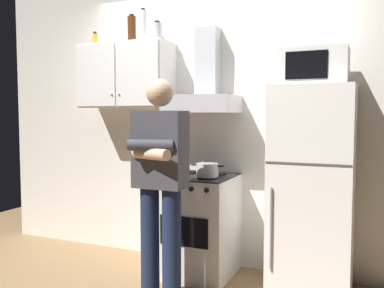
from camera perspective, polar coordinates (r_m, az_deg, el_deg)
The scene contains 13 objects.
ground_plane at distance 3.56m, azimuth 0.00°, elevation -18.78°, with size 7.00×7.00×0.00m, color olive.
back_wall_tiled at distance 3.84m, azimuth 3.58°, elevation 3.55°, with size 4.80×0.10×2.70m, color silver.
upper_cabinet at distance 4.03m, azimuth -9.10°, elevation 9.22°, with size 0.90×0.37×0.60m.
stove_oven at distance 3.66m, azimuth 0.86°, elevation -11.00°, with size 0.60×0.62×0.87m.
range_hood at distance 3.66m, azimuth 1.65°, elevation 7.41°, with size 0.60×0.44×0.75m.
refrigerator at distance 3.34m, azimuth 16.18°, elevation -6.16°, with size 0.60×0.62×1.60m.
microwave at distance 3.32m, azimuth 16.54°, elevation 10.06°, with size 0.48×0.37×0.28m.
person_standing at distance 3.04m, azimuth -4.43°, elevation -5.06°, with size 0.38×0.33×1.64m.
cooking_pot at distance 3.40m, azimuth 2.11°, elevation -3.60°, with size 0.28×0.18×0.11m.
bottle_canister_steel at distance 3.92m, azimuth -4.82°, elevation 15.09°, with size 0.09×0.09×0.18m.
bottle_spice_jar at distance 4.28m, azimuth -13.17°, elevation 13.76°, with size 0.06×0.06×0.14m.
bottle_vodka_clear at distance 4.03m, azimuth -6.74°, elevation 15.74°, with size 0.07×0.07×0.31m.
bottle_rum_dark at distance 4.09m, azimuth -8.27°, elevation 15.25°, with size 0.08×0.08×0.27m.
Camera 1 is at (1.31, -3.01, 1.38)m, focal length 38.85 mm.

